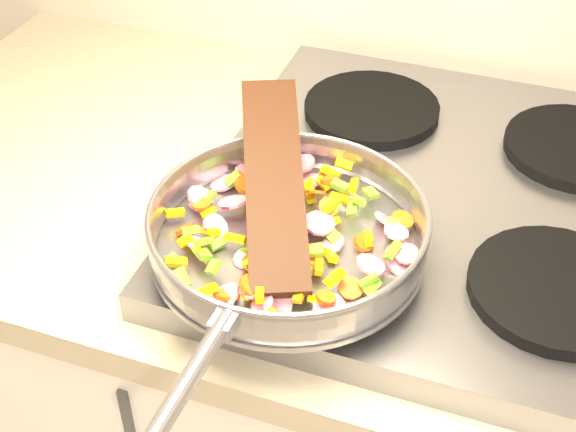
% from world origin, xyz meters
% --- Properties ---
extents(cooktop, '(0.60, 0.60, 0.04)m').
position_xyz_m(cooktop, '(-0.70, 1.67, 0.92)').
color(cooktop, '#939399').
rests_on(cooktop, counter_top).
extents(grate_fl, '(0.19, 0.19, 0.02)m').
position_xyz_m(grate_fl, '(-0.84, 1.52, 0.95)').
color(grate_fl, black).
rests_on(grate_fl, cooktop).
extents(grate_fr, '(0.19, 0.19, 0.02)m').
position_xyz_m(grate_fr, '(-0.56, 1.52, 0.95)').
color(grate_fr, black).
rests_on(grate_fr, cooktop).
extents(grate_bl, '(0.19, 0.19, 0.02)m').
position_xyz_m(grate_bl, '(-0.84, 1.81, 0.95)').
color(grate_bl, black).
rests_on(grate_bl, cooktop).
extents(saute_pan, '(0.34, 0.51, 0.05)m').
position_xyz_m(saute_pan, '(-0.85, 1.48, 0.99)').
color(saute_pan, '#9E9EA5').
rests_on(saute_pan, grate_fl).
extents(vegetable_heap, '(0.29, 0.28, 0.05)m').
position_xyz_m(vegetable_heap, '(-0.85, 1.48, 0.98)').
color(vegetable_heap, '#CB1348').
rests_on(vegetable_heap, saute_pan).
extents(wooden_spatula, '(0.16, 0.27, 0.10)m').
position_xyz_m(wooden_spatula, '(-0.87, 1.51, 1.02)').
color(wooden_spatula, black).
rests_on(wooden_spatula, saute_pan).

